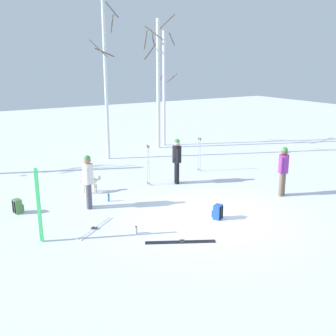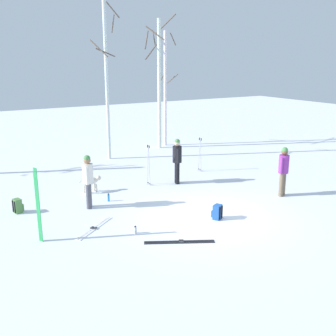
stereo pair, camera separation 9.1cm
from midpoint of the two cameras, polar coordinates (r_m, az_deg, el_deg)
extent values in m
plane|color=white|center=(12.48, 5.16, -6.73)|extent=(60.00, 60.00, 0.00)
cylinder|color=black|center=(15.47, 1.11, -0.76)|extent=(0.16, 0.16, 0.82)
cylinder|color=black|center=(15.64, 1.01, -0.58)|extent=(0.16, 0.16, 0.82)
cylinder|color=black|center=(15.38, 1.07, 1.92)|extent=(0.34, 0.34, 0.62)
sphere|color=beige|center=(15.29, 1.08, 3.45)|extent=(0.22, 0.22, 0.22)
sphere|color=#4C8C4C|center=(15.27, 1.08, 3.67)|extent=(0.21, 0.21, 0.21)
cylinder|color=black|center=(15.18, 1.19, 1.67)|extent=(0.10, 0.10, 0.56)
cylinder|color=black|center=(15.58, 0.96, 2.02)|extent=(0.10, 0.10, 0.56)
cylinder|color=#72604C|center=(14.61, 15.25, -2.24)|extent=(0.16, 0.16, 0.82)
cylinder|color=#72604C|center=(14.78, 15.49, -2.07)|extent=(0.16, 0.16, 0.82)
cylinder|color=purple|center=(14.51, 15.56, 0.56)|extent=(0.34, 0.34, 0.62)
sphere|color=brown|center=(14.41, 15.68, 2.18)|extent=(0.22, 0.22, 0.22)
sphere|color=#4C8C4C|center=(14.40, 15.70, 2.41)|extent=(0.21, 0.21, 0.21)
cylinder|color=purple|center=(14.32, 15.27, 0.31)|extent=(0.10, 0.10, 0.56)
cylinder|color=purple|center=(14.70, 15.84, 0.65)|extent=(0.10, 0.10, 0.56)
cylinder|color=#4C4C56|center=(13.34, -11.05, -3.64)|extent=(0.16, 0.16, 0.82)
cylinder|color=#4C4C56|center=(13.17, -11.12, -3.89)|extent=(0.16, 0.16, 0.82)
cylinder|color=silver|center=(13.04, -11.24, -0.76)|extent=(0.34, 0.34, 0.62)
sphere|color=#997051|center=(12.94, -11.33, 1.03)|extent=(0.22, 0.22, 0.22)
sphere|color=#4C8C4C|center=(12.92, -11.35, 1.29)|extent=(0.21, 0.21, 0.21)
cylinder|color=silver|center=(13.25, -11.16, -0.60)|extent=(0.10, 0.10, 0.56)
cylinder|color=silver|center=(12.85, -11.32, -1.10)|extent=(0.10, 0.10, 0.56)
ellipsoid|color=beige|center=(14.73, -10.97, -1.85)|extent=(0.62, 0.29, 0.26)
sphere|color=beige|center=(14.85, -9.82, -1.39)|extent=(0.18, 0.18, 0.18)
ellipsoid|color=beige|center=(14.89, -9.61, -1.42)|extent=(0.11, 0.07, 0.06)
cylinder|color=beige|center=(14.56, -12.21, -1.78)|extent=(0.19, 0.06, 0.17)
cylinder|color=beige|center=(14.95, -10.38, -2.64)|extent=(0.07, 0.07, 0.28)
cylinder|color=beige|center=(14.82, -10.11, -2.79)|extent=(0.07, 0.07, 0.28)
cylinder|color=beige|center=(14.79, -11.72, -2.91)|extent=(0.07, 0.07, 0.28)
cylinder|color=beige|center=(14.66, -11.46, -3.06)|extent=(0.07, 0.07, 0.28)
cube|color=green|center=(11.02, -17.80, -5.18)|extent=(0.05, 0.08, 1.88)
cube|color=green|center=(10.73, -18.22, -0.25)|extent=(0.04, 0.06, 0.10)
cube|color=green|center=(10.98, -17.60, -5.25)|extent=(0.05, 0.08, 1.88)
cube|color=green|center=(10.69, -18.01, -0.30)|extent=(0.04, 0.06, 0.10)
cube|color=white|center=(11.82, -10.49, -8.16)|extent=(1.39, 1.12, 0.02)
cube|color=#333338|center=(11.78, -10.62, -8.15)|extent=(0.13, 0.12, 0.03)
cube|color=white|center=(11.78, -10.07, -8.24)|extent=(1.39, 1.12, 0.02)
cube|color=#333338|center=(11.73, -10.20, -8.22)|extent=(0.13, 0.12, 0.03)
cube|color=black|center=(10.75, 1.50, -10.33)|extent=(1.65, 0.91, 0.02)
cube|color=#333338|center=(10.75, 1.77, -10.21)|extent=(0.14, 0.11, 0.03)
cube|color=black|center=(10.84, 1.46, -10.11)|extent=(1.65, 0.91, 0.02)
cube|color=#333338|center=(10.84, 1.73, -9.99)|extent=(0.14, 0.11, 0.03)
cylinder|color=#B2B2BC|center=(15.31, -3.02, 0.24)|extent=(0.02, 0.11, 1.43)
cylinder|color=black|center=(15.14, -3.06, 3.04)|extent=(0.04, 0.04, 0.10)
cylinder|color=black|center=(15.49, -2.99, -2.06)|extent=(0.07, 0.07, 0.01)
cylinder|color=#B2B2BC|center=(15.21, -2.80, 0.14)|extent=(0.02, 0.11, 1.43)
cylinder|color=black|center=(15.03, -2.84, 2.95)|extent=(0.04, 0.04, 0.10)
cylinder|color=black|center=(15.38, -2.77, -2.18)|extent=(0.07, 0.07, 0.01)
cylinder|color=#B2B2BC|center=(17.27, 4.11, 1.75)|extent=(0.02, 0.10, 1.32)
cylinder|color=black|center=(17.13, 4.15, 4.06)|extent=(0.04, 0.04, 0.10)
cylinder|color=black|center=(17.42, 4.07, -0.15)|extent=(0.07, 0.07, 0.01)
cylinder|color=#B2B2BC|center=(17.18, 4.34, 1.67)|extent=(0.02, 0.10, 1.32)
cylinder|color=black|center=(17.03, 4.39, 4.00)|extent=(0.04, 0.04, 0.10)
cylinder|color=black|center=(17.32, 4.30, -0.24)|extent=(0.07, 0.07, 0.01)
cube|color=#1E4C99|center=(12.27, 6.72, -6.07)|extent=(0.32, 0.30, 0.44)
cube|color=#1E4C99|center=(12.34, 6.17, -6.24)|extent=(0.20, 0.14, 0.20)
cube|color=black|center=(12.29, 7.36, -6.06)|extent=(0.04, 0.04, 0.37)
cube|color=black|center=(12.16, 7.07, -6.27)|extent=(0.04, 0.04, 0.37)
cube|color=#4C7F3F|center=(13.47, -20.33, -4.99)|extent=(0.25, 0.30, 0.44)
cube|color=#4C7F3F|center=(13.54, -19.80, -5.14)|extent=(0.10, 0.20, 0.20)
cube|color=black|center=(13.36, -20.66, -5.18)|extent=(0.03, 0.04, 0.37)
cube|color=black|center=(13.49, -20.90, -5.02)|extent=(0.03, 0.04, 0.37)
cylinder|color=silver|center=(11.31, -4.67, -8.59)|extent=(0.07, 0.07, 0.18)
cylinder|color=black|center=(11.27, -4.68, -8.10)|extent=(0.05, 0.05, 0.02)
cylinder|color=#1E72BF|center=(13.83, -8.42, -4.11)|extent=(0.07, 0.07, 0.24)
cylinder|color=black|center=(13.78, -8.44, -3.60)|extent=(0.04, 0.04, 0.02)
cylinder|color=silver|center=(19.15, -8.79, 12.68)|extent=(0.15, 0.15, 7.78)
cylinder|color=brown|center=(18.77, -9.82, 16.03)|extent=(0.53, 0.85, 0.75)
cylinder|color=brown|center=(19.24, -7.91, 19.18)|extent=(0.24, 0.77, 0.72)
cylinder|color=brown|center=(18.97, -7.93, 20.91)|extent=(0.84, 0.54, 0.61)
cylinder|color=brown|center=(18.72, -8.92, 15.53)|extent=(0.80, 0.38, 0.40)
cylinder|color=silver|center=(21.46, -1.48, 11.37)|extent=(0.19, 0.19, 6.51)
cylinder|color=brown|center=(22.00, -0.69, 19.27)|extent=(0.67, 1.11, 0.98)
cylinder|color=brown|center=(21.01, -2.10, 18.18)|extent=(0.64, 0.85, 0.71)
cylinder|color=brown|center=(21.70, -2.63, 15.79)|extent=(0.95, 0.51, 0.80)
cylinder|color=brown|center=(21.50, -3.26, 17.34)|extent=(0.79, 1.10, 0.96)
cylinder|color=silver|center=(22.12, -0.67, 10.79)|extent=(0.16, 0.16, 5.98)
cylinder|color=brown|center=(22.28, -1.04, 12.50)|extent=(0.52, 0.11, 0.69)
cylinder|color=brown|center=(22.35, 0.35, 12.28)|extent=(0.11, 0.96, 0.53)
cylinder|color=brown|center=(21.95, 0.42, 17.42)|extent=(0.71, 0.62, 0.60)
cylinder|color=brown|center=(22.00, -2.24, 17.57)|extent=(0.48, 1.12, 0.88)
camera|label=1|loc=(0.05, -90.19, -0.05)|focal=43.96mm
camera|label=2|loc=(0.05, 89.81, 0.05)|focal=43.96mm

